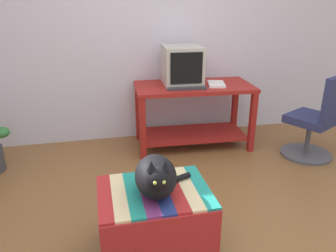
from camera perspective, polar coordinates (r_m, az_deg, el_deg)
The scene contains 9 objects.
ground_plane at distance 2.39m, azimuth 5.20°, elevation -19.85°, with size 14.00×14.00×0.00m, color brown.
back_wall at distance 3.81m, azimuth -3.91°, elevation 17.16°, with size 8.00×0.10×2.60m, color silver.
desk at distance 3.63m, azimuth 4.40°, elevation 3.67°, with size 1.29×0.69×0.70m.
tv_monitor at distance 3.55m, azimuth 2.48°, elevation 10.39°, with size 0.42×0.44×0.41m.
keyboard at distance 3.41m, azimuth 3.24°, elevation 6.70°, with size 0.40×0.15×0.02m, color #333338.
book at distance 3.59m, azimuth 8.38°, elevation 7.23°, with size 0.17×0.28×0.02m, color white.
ottoman_with_blanket at distance 2.21m, azimuth -2.33°, elevation -16.13°, with size 0.69×0.54×0.45m.
cat at distance 1.98m, azimuth -2.04°, elevation -8.77°, with size 0.40×0.40×0.30m.
office_chair at distance 3.67m, azimuth 24.32°, elevation 0.51°, with size 0.57×0.57×0.89m.
Camera 1 is at (-0.59, -1.70, 1.57)m, focal length 35.12 mm.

